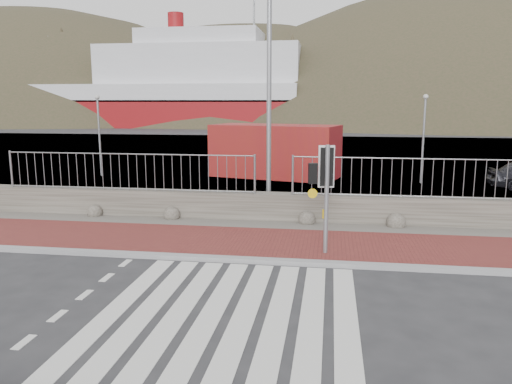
% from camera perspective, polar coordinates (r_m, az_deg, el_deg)
% --- Properties ---
extents(ground, '(220.00, 220.00, 0.00)m').
position_cam_1_polar(ground, '(9.25, -3.26, -13.86)').
color(ground, '#28282B').
rests_on(ground, ground).
extents(sidewalk_far, '(40.00, 3.00, 0.08)m').
position_cam_1_polar(sidewalk_far, '(13.41, 0.69, -5.91)').
color(sidewalk_far, maroon).
rests_on(sidewalk_far, ground).
extents(kerb_far, '(40.00, 0.25, 0.12)m').
position_cam_1_polar(kerb_far, '(11.99, -0.31, -7.85)').
color(kerb_far, gray).
rests_on(kerb_far, ground).
extents(zebra_crossing, '(4.62, 5.60, 0.01)m').
position_cam_1_polar(zebra_crossing, '(9.25, -3.26, -13.82)').
color(zebra_crossing, silver).
rests_on(zebra_crossing, ground).
extents(gravel_strip, '(40.00, 1.50, 0.06)m').
position_cam_1_polar(gravel_strip, '(15.33, 1.71, -3.88)').
color(gravel_strip, '#59544C').
rests_on(gravel_strip, ground).
extents(stone_wall, '(40.00, 0.60, 0.90)m').
position_cam_1_polar(stone_wall, '(16.01, 2.06, -1.73)').
color(stone_wall, '#4D493F').
rests_on(stone_wall, ground).
extents(railing, '(18.07, 0.07, 1.22)m').
position_cam_1_polar(railing, '(15.63, 2.03, 3.07)').
color(railing, gray).
rests_on(railing, stone_wall).
extents(quay, '(120.00, 40.00, 0.50)m').
position_cam_1_polar(quay, '(36.40, 5.76, 4.27)').
color(quay, '#4C4C4F').
rests_on(quay, ground).
extents(water, '(220.00, 50.00, 0.05)m').
position_cam_1_polar(water, '(71.28, 7.19, 7.17)').
color(water, '#3F4C54').
rests_on(water, ground).
extents(ferry, '(50.00, 16.00, 20.00)m').
position_cam_1_polar(ferry, '(80.62, -10.77, 11.23)').
color(ferry, maroon).
rests_on(ferry, ground).
extents(hills_backdrop, '(254.00, 90.00, 100.00)m').
position_cam_1_polar(hills_backdrop, '(99.96, 11.15, -5.49)').
color(hills_backdrop, '#333620').
rests_on(hills_backdrop, ground).
extents(traffic_signal_far, '(0.68, 0.31, 2.76)m').
position_cam_1_polar(traffic_signal_far, '(12.20, 7.95, 1.79)').
color(traffic_signal_far, gray).
rests_on(traffic_signal_far, ground).
extents(streetlight, '(1.85, 0.73, 8.94)m').
position_cam_1_polar(streetlight, '(16.56, 2.05, 14.62)').
color(streetlight, gray).
rests_on(streetlight, ground).
extents(shipping_container, '(6.77, 4.15, 2.63)m').
position_cam_1_polar(shipping_container, '(25.43, 2.18, 4.71)').
color(shipping_container, maroon).
rests_on(shipping_container, ground).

